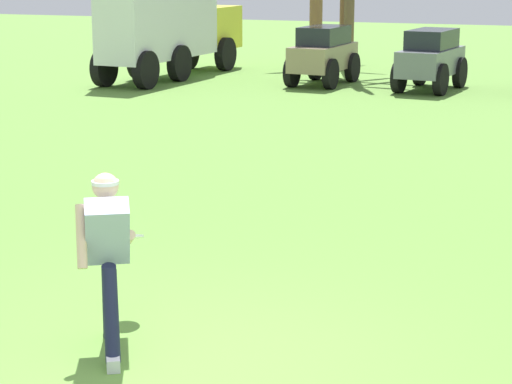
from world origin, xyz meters
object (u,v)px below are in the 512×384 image
at_px(parked_car_slot_a, 323,54).
at_px(box_truck, 170,29).
at_px(parked_car_slot_b, 431,58).
at_px(frisbee_thrower, 108,252).
at_px(frisbee_in_flight, 129,237).

relative_size(parked_car_slot_a, box_truck, 0.40).
distance_m(parked_car_slot_b, box_truck, 6.72).
relative_size(frisbee_thrower, frisbee_in_flight, 4.04).
bearing_deg(parked_car_slot_a, frisbee_thrower, -79.37).
bearing_deg(parked_car_slot_a, box_truck, -179.54).
height_order(frisbee_in_flight, box_truck, box_truck).
xyz_separation_m(frisbee_thrower, parked_car_slot_b, (-0.49, 16.54, -0.05)).
bearing_deg(parked_car_slot_b, box_truck, 178.73).
relative_size(frisbee_in_flight, box_truck, 0.06).
xyz_separation_m(parked_car_slot_a, parked_car_slot_b, (2.65, -0.18, 0.00)).
relative_size(frisbee_thrower, parked_car_slot_a, 0.58).
height_order(frisbee_thrower, box_truck, box_truck).
relative_size(frisbee_in_flight, parked_car_slot_a, 0.14).
relative_size(frisbee_thrower, parked_car_slot_b, 0.57).
xyz_separation_m(frisbee_in_flight, parked_car_slot_a, (-2.91, 15.93, 0.06)).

